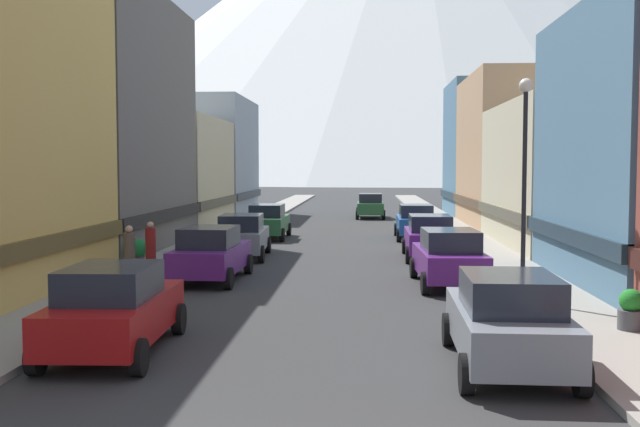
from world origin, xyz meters
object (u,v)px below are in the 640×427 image
Objects in this scene: car_left_0 at (114,309)px; streetlamp_right at (525,156)px; car_left_1 at (211,254)px; car_driving_0 at (370,206)px; car_right_0 at (508,321)px; car_right_2 at (430,237)px; pedestrian_0 at (129,254)px; car_left_3 at (268,221)px; pedestrian_1 at (151,247)px; car_right_1 at (449,257)px; car_right_3 at (416,222)px; potted_plant_0 at (137,251)px; potted_plant_1 at (631,310)px; car_left_2 at (242,236)px.

car_left_0 is 0.76× the size of streetlamp_right.
car_left_1 is 30.01m from car_driving_0.
car_right_0 and car_right_2 have the same top height.
car_right_2 is at bearing 34.84° from pedestrian_0.
car_left_1 is (-0.00, 9.26, 0.00)m from car_left_0.
car_left_3 is 2.65× the size of pedestrian_1.
streetlamp_right is at bearing -83.59° from car_driving_0.
car_right_1 and car_right_3 have the same top height.
car_left_1 is at bearing -90.01° from car_left_3.
pedestrian_1 is at bearing -49.37° from potted_plant_0.
car_left_3 is (-0.00, 23.36, 0.00)m from car_left_0.
streetlamp_right reaches higher than pedestrian_1.
car_right_2 is 2.58× the size of pedestrian_0.
car_left_0 is 24.83m from car_right_3.
car_right_0 is 1.01× the size of car_driving_0.
car_left_1 is 14.10m from car_left_3.
car_right_0 is (7.60, -9.95, 0.00)m from car_left_1.
car_right_2 is 13.81m from potted_plant_1.
car_right_0 is 16.23m from car_right_2.
streetlamp_right reaches higher than potted_plant_1.
car_left_2 is 7.60m from car_right_2.
pedestrian_0 reaches higher than car_right_1.
car_left_2 and car_right_0 have the same top height.
pedestrian_0 reaches higher than car_left_3.
pedestrian_1 is (-10.05, 11.56, 0.02)m from car_right_0.
car_left_1 is at bearing 90.02° from car_left_0.
car_left_0 and car_right_2 have the same top height.
car_left_2 is at bearing 90.00° from car_left_0.
car_right_3 is at bearing 90.00° from car_right_0.
potted_plant_0 is (-8.60, -27.04, -0.22)m from car_driving_0.
car_left_0 is at bearing -74.74° from potted_plant_0.
car_left_0 is at bearing -107.82° from car_right_3.
car_right_2 is (7.60, -7.83, 0.00)m from car_left_3.
car_right_0 is 1.00× the size of car_right_1.
car_right_3 and car_driving_0 have the same top height.
pedestrian_0 is at bearing -99.38° from car_left_3.
car_driving_0 is (-2.20, 39.47, 0.00)m from car_right_0.
car_right_0 is 16.47m from potted_plant_0.
car_right_0 reaches higher than potted_plant_1.
streetlamp_right reaches higher than car_right_2.
car_left_3 is at bearing 134.14° from car_right_2.
car_right_1 is 10.05m from pedestrian_0.
car_right_1 is (7.60, -14.66, 0.00)m from car_left_3.
car_left_2 reaches higher than potted_plant_0.
car_right_3 is (-0.00, 14.93, 0.00)m from car_right_1.
car_right_2 is 11.45m from potted_plant_0.
car_right_0 is 1.01× the size of car_right_3.
car_left_0 is at bearing -168.98° from potted_plant_1.
potted_plant_1 is (10.80, -7.16, -0.32)m from car_left_1.
car_right_1 is 1.01× the size of car_right_3.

